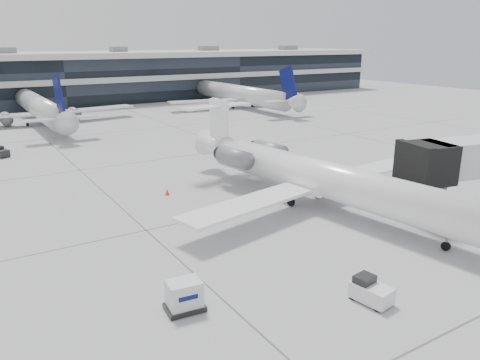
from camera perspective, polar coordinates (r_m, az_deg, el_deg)
ground at (r=40.28m, az=2.04°, el=-3.24°), size 220.00×220.00×0.00m
terminal at (r=115.69m, az=-21.65°, el=11.17°), size 170.00×22.00×10.00m
bg_jet_center at (r=88.46m, az=-23.04°, el=6.40°), size 32.00×40.00×9.60m
bg_jet_right at (r=102.39m, az=-0.25°, el=8.93°), size 32.00×40.00×9.60m
regional_jet at (r=40.18m, az=9.32°, el=0.51°), size 27.22×33.97×7.85m
ramp_worker at (r=37.58m, az=22.48°, el=-4.74°), size 0.60×0.41×1.61m
baggage_tug at (r=27.05m, az=15.60°, el=-12.90°), size 1.61×2.35×1.38m
cargo_uld at (r=25.43m, az=-6.81°, el=-13.86°), size 2.15×1.69×1.64m
traffic_cone at (r=43.64m, az=-8.87°, el=-1.45°), size 0.52×0.52×0.62m
far_tug at (r=64.41m, az=-27.14°, el=3.02°), size 1.91×2.31×1.27m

